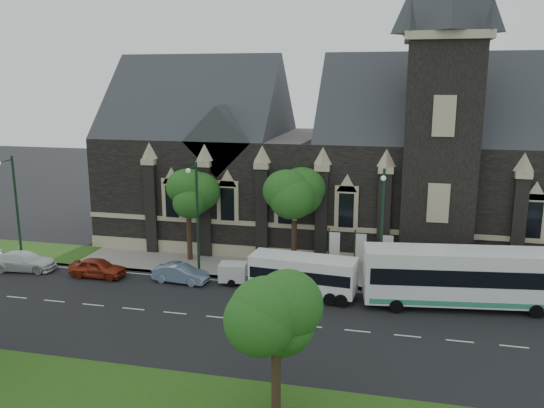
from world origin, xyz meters
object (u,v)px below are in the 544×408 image
(street_lamp_near, at_px, (382,223))
(banner_flag_right, at_px, (385,252))
(tree_walk_right, at_px, (298,199))
(banner_flag_left, at_px, (332,249))
(street_lamp_far, at_px, (15,203))
(car_far_white, at_px, (24,261))
(tour_coach, at_px, (468,277))
(sedan, at_px, (181,273))
(car_far_red, at_px, (98,268))
(banner_flag_center, at_px, (358,250))
(street_lamp_mid, at_px, (196,213))
(shuttle_bus, at_px, (303,273))
(tree_walk_left, at_px, (191,195))
(box_trailer, at_px, (233,272))
(tree_park_east, at_px, (281,319))

(street_lamp_near, xyz_separation_m, banner_flag_right, (0.29, 1.91, -2.73))
(tree_walk_right, bearing_deg, banner_flag_left, -29.10)
(street_lamp_far, relative_size, car_far_white, 1.73)
(street_lamp_far, bearing_deg, banner_flag_left, 4.15)
(banner_flag_right, bearing_deg, tour_coach, -32.69)
(sedan, bearing_deg, street_lamp_far, 89.20)
(car_far_red, bearing_deg, banner_flag_center, -78.90)
(street_lamp_mid, relative_size, shuttle_bus, 1.17)
(tree_walk_left, bearing_deg, street_lamp_far, -165.74)
(street_lamp_far, height_order, sedan, street_lamp_far)
(street_lamp_far, bearing_deg, banner_flag_right, 3.60)
(tree_walk_right, bearing_deg, street_lamp_near, -28.06)
(banner_flag_left, bearing_deg, car_far_white, -171.18)
(tree_walk_right, xyz_separation_m, street_lamp_far, (-23.21, -3.62, -0.71))
(tree_walk_right, height_order, car_far_white, tree_walk_right)
(banner_flag_right, distance_m, tour_coach, 6.60)
(street_lamp_near, distance_m, car_far_white, 28.61)
(tree_walk_left, height_order, car_far_white, tree_walk_left)
(street_lamp_near, xyz_separation_m, box_trailer, (-10.84, -0.94, -4.22))
(tree_walk_left, height_order, banner_flag_left, tree_walk_left)
(tree_park_east, height_order, car_far_white, tree_park_east)
(car_far_white, bearing_deg, banner_flag_left, -88.77)
(banner_flag_center, relative_size, car_far_red, 0.91)
(street_lamp_far, xyz_separation_m, shuttle_bus, (24.74, -2.15, -3.44))
(tree_walk_right, bearing_deg, tree_walk_left, -179.94)
(banner_flag_left, bearing_deg, banner_flag_center, 0.00)
(tree_walk_left, xyz_separation_m, street_lamp_mid, (1.80, -3.61, -0.62))
(sedan, bearing_deg, box_trailer, -75.15)
(tree_park_east, relative_size, box_trailer, 2.08)
(banner_flag_left, distance_m, box_trailer, 7.82)
(box_trailer, bearing_deg, tree_walk_right, 41.39)
(street_lamp_near, distance_m, tour_coach, 6.75)
(tree_walk_left, distance_m, banner_flag_left, 12.66)
(banner_flag_center, relative_size, box_trailer, 1.33)
(tour_coach, relative_size, sedan, 3.26)
(tree_park_east, bearing_deg, street_lamp_near, 76.89)
(tree_park_east, bearing_deg, banner_flag_left, 89.65)
(tour_coach, height_order, car_far_white, tour_coach)
(sedan, relative_size, car_far_red, 0.97)
(tree_park_east, height_order, street_lamp_mid, street_lamp_mid)
(tree_walk_left, distance_m, car_far_red, 9.44)
(sedan, bearing_deg, tree_park_east, -138.18)
(tree_park_east, bearing_deg, banner_flag_center, 83.43)
(tree_walk_right, relative_size, tree_walk_left, 1.02)
(car_far_red, relative_size, car_far_white, 0.85)
(banner_flag_left, distance_m, shuttle_bus, 4.40)
(tree_walk_right, height_order, box_trailer, tree_walk_right)
(tour_coach, distance_m, car_far_red, 27.44)
(street_lamp_far, relative_size, box_trailer, 2.98)
(banner_flag_right, height_order, shuttle_bus, banner_flag_right)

